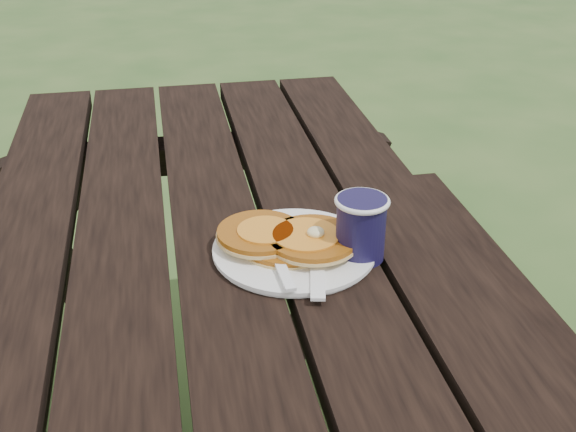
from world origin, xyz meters
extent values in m
cube|color=black|center=(0.00, 0.00, 0.73)|extent=(0.75, 1.80, 0.04)
cube|color=black|center=(0.55, 0.00, 0.43)|extent=(0.25, 1.80, 0.04)
cylinder|color=white|center=(0.11, 0.06, 0.76)|extent=(0.29, 0.29, 0.01)
cylinder|color=#A15712|center=(0.09, 0.07, 0.77)|extent=(0.13, 0.13, 0.01)
cylinder|color=#A15712|center=(0.06, 0.08, 0.78)|extent=(0.13, 0.13, 0.01)
cylinder|color=#A15712|center=(0.13, 0.05, 0.78)|extent=(0.13, 0.13, 0.01)
cylinder|color=orange|center=(0.12, 0.06, 0.79)|extent=(0.10, 0.10, 0.00)
ellipsoid|color=#F4E59E|center=(0.14, 0.05, 0.79)|extent=(0.03, 0.03, 0.02)
cube|color=white|center=(0.13, 0.01, 0.76)|extent=(0.06, 0.18, 0.00)
cylinder|color=#161137|center=(0.20, 0.03, 0.80)|extent=(0.07, 0.07, 0.10)
torus|color=white|center=(0.20, 0.03, 0.84)|extent=(0.08, 0.08, 0.01)
cylinder|color=black|center=(0.20, 0.03, 0.84)|extent=(0.06, 0.06, 0.01)
camera|label=1|loc=(-0.08, -0.84, 1.31)|focal=45.00mm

